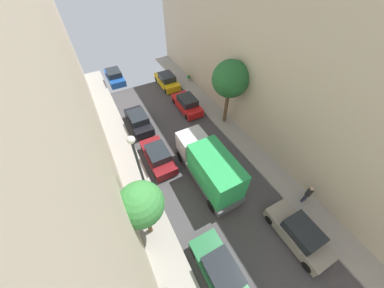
# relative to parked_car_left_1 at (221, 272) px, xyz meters

# --- Properties ---
(ground) EXTENTS (32.00, 32.00, 0.00)m
(ground) POSITION_rel_parked_car_left_1_xyz_m (2.70, 5.69, -0.72)
(ground) COLOR #423F42
(sidewalk_left) EXTENTS (2.00, 44.00, 0.15)m
(sidewalk_left) POSITION_rel_parked_car_left_1_xyz_m (-2.30, 5.69, -0.64)
(sidewalk_left) COLOR gray
(sidewalk_left) RESTS_ON ground
(sidewalk_right) EXTENTS (2.00, 44.00, 0.15)m
(sidewalk_right) POSITION_rel_parked_car_left_1_xyz_m (7.70, 5.69, -0.64)
(sidewalk_right) COLOR gray
(sidewalk_right) RESTS_ON ground
(building_left) EXTENTS (6.00, 44.00, 16.40)m
(building_left) POSITION_rel_parked_car_left_1_xyz_m (-6.30, 5.69, 7.48)
(building_left) COLOR beige
(building_left) RESTS_ON ground
(building_right) EXTENTS (6.00, 44.00, 14.65)m
(building_right) POSITION_rel_parked_car_left_1_xyz_m (11.70, 5.69, 6.61)
(building_right) COLOR beige
(building_right) RESTS_ON ground
(parked_car_left_1) EXTENTS (1.78, 4.20, 1.57)m
(parked_car_left_1) POSITION_rel_parked_car_left_1_xyz_m (0.00, 0.00, 0.00)
(parked_car_left_1) COLOR #1E6638
(parked_car_left_1) RESTS_ON ground
(parked_car_left_2) EXTENTS (1.78, 4.20, 1.57)m
(parked_car_left_2) POSITION_rel_parked_car_left_1_xyz_m (0.00, 9.30, 0.00)
(parked_car_left_2) COLOR maroon
(parked_car_left_2) RESTS_ON ground
(parked_car_left_3) EXTENTS (1.78, 4.20, 1.57)m
(parked_car_left_3) POSITION_rel_parked_car_left_1_xyz_m (0.00, 14.37, 0.00)
(parked_car_left_3) COLOR black
(parked_car_left_3) RESTS_ON ground
(parked_car_left_4) EXTENTS (1.78, 4.20, 1.57)m
(parked_car_left_4) POSITION_rel_parked_car_left_1_xyz_m (0.00, 24.01, 0.00)
(parked_car_left_4) COLOR #194799
(parked_car_left_4) RESTS_ON ground
(parked_car_right_0) EXTENTS (1.78, 4.20, 1.57)m
(parked_car_right_0) POSITION_rel_parked_car_left_1_xyz_m (5.40, -0.56, 0.00)
(parked_car_right_0) COLOR gray
(parked_car_right_0) RESTS_ON ground
(parked_car_right_1) EXTENTS (1.78, 4.20, 1.57)m
(parked_car_right_1) POSITION_rel_parked_car_left_1_xyz_m (5.40, 14.60, 0.00)
(parked_car_right_1) COLOR red
(parked_car_right_1) RESTS_ON ground
(parked_car_right_2) EXTENTS (1.78, 4.20, 1.57)m
(parked_car_right_2) POSITION_rel_parked_car_left_1_xyz_m (5.40, 20.00, 0.00)
(parked_car_right_2) COLOR gold
(parked_car_right_2) RESTS_ON ground
(delivery_truck) EXTENTS (2.26, 6.60, 3.38)m
(delivery_truck) POSITION_rel_parked_car_left_1_xyz_m (2.70, 5.80, 1.07)
(delivery_truck) COLOR #4C4C51
(delivery_truck) RESTS_ON ground
(pedestrian) EXTENTS (0.40, 0.36, 1.72)m
(pedestrian) POSITION_rel_parked_car_left_1_xyz_m (7.78, 1.01, 0.35)
(pedestrian) COLOR #2D334C
(pedestrian) RESTS_ON sidewalk_right
(street_tree_0) EXTENTS (2.50, 2.50, 4.88)m
(street_tree_0) POSITION_rel_parked_car_left_1_xyz_m (-2.60, 4.14, 3.03)
(street_tree_0) COLOR brown
(street_tree_0) RESTS_ON sidewalk_left
(street_tree_1) EXTENTS (3.18, 3.18, 6.22)m
(street_tree_1) POSITION_rel_parked_car_left_1_xyz_m (7.76, 11.00, 4.02)
(street_tree_1) COLOR brown
(street_tree_1) RESTS_ON sidewalk_right
(potted_plant_0) EXTENTS (0.46, 0.46, 0.73)m
(potted_plant_0) POSITION_rel_parked_car_left_1_xyz_m (8.22, 19.63, -0.18)
(potted_plant_0) COLOR #B2A899
(potted_plant_0) RESTS_ON sidewalk_right
(lamp_post) EXTENTS (0.44, 0.44, 6.21)m
(lamp_post) POSITION_rel_parked_car_left_1_xyz_m (-1.90, 6.46, 3.45)
(lamp_post) COLOR #333338
(lamp_post) RESTS_ON sidewalk_left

